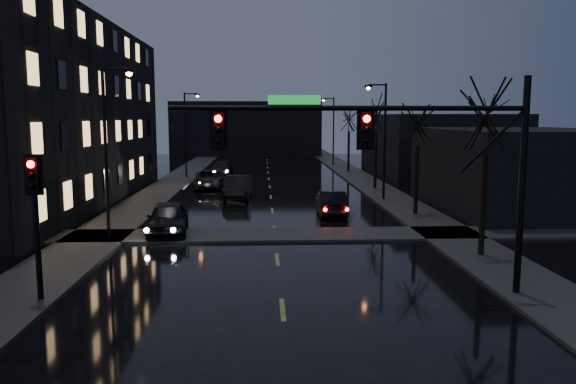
{
  "coord_description": "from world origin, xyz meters",
  "views": [
    {
      "loc": [
        -0.57,
        -8.19,
        5.73
      ],
      "look_at": [
        0.29,
        10.7,
        3.2
      ],
      "focal_mm": 35.0,
      "sensor_mm": 36.0,
      "label": 1
    }
  ],
  "objects": [
    {
      "name": "sidewalk_left",
      "position": [
        -8.5,
        35.0,
        0.06
      ],
      "size": [
        3.0,
        140.0,
        0.12
      ],
      "primitive_type": "cube",
      "color": "#2D2D2B",
      "rests_on": "ground"
    },
    {
      "name": "sidewalk_right",
      "position": [
        8.5,
        35.0,
        0.06
      ],
      "size": [
        3.0,
        140.0,
        0.12
      ],
      "primitive_type": "cube",
      "color": "#2D2D2B",
      "rests_on": "ground"
    },
    {
      "name": "sidewalk_cross",
      "position": [
        0.0,
        18.5,
        0.06
      ],
      "size": [
        40.0,
        3.0,
        0.12
      ],
      "primitive_type": "cube",
      "color": "#2D2D2B",
      "rests_on": "ground"
    },
    {
      "name": "apartment_block",
      "position": [
        -16.5,
        30.0,
        6.0
      ],
      "size": [
        12.0,
        30.0,
        12.0
      ],
      "primitive_type": "cube",
      "color": "black",
      "rests_on": "ground"
    },
    {
      "name": "commercial_right_near",
      "position": [
        15.5,
        26.0,
        2.5
      ],
      "size": [
        10.0,
        14.0,
        5.0
      ],
      "primitive_type": "cube",
      "color": "black",
      "rests_on": "ground"
    },
    {
      "name": "commercial_right_far",
      "position": [
        17.0,
        48.0,
        3.0
      ],
      "size": [
        12.0,
        18.0,
        6.0
      ],
      "primitive_type": "cube",
      "color": "black",
      "rests_on": "ground"
    },
    {
      "name": "far_block",
      "position": [
        -3.0,
        78.0,
        4.0
      ],
      "size": [
        22.0,
        10.0,
        8.0
      ],
      "primitive_type": "cube",
      "color": "black",
      "rests_on": "ground"
    },
    {
      "name": "signal_mast",
      "position": [
        3.85,
        9.0,
        4.87
      ],
      "size": [
        11.11,
        0.41,
        7.0
      ],
      "color": "black",
      "rests_on": "ground"
    },
    {
      "name": "signal_pole_left",
      "position": [
        -7.5,
        8.99,
        3.01
      ],
      "size": [
        0.35,
        0.41,
        4.53
      ],
      "color": "black",
      "rests_on": "ground"
    },
    {
      "name": "tree_near",
      "position": [
        8.4,
        14.0,
        6.22
      ],
      "size": [
        3.52,
        3.52,
        8.08
      ],
      "color": "black",
      "rests_on": "ground"
    },
    {
      "name": "tree_mid_a",
      "position": [
        8.4,
        24.0,
        5.83
      ],
      "size": [
        3.3,
        3.3,
        7.58
      ],
      "color": "black",
      "rests_on": "ground"
    },
    {
      "name": "tree_mid_b",
      "position": [
        8.4,
        36.0,
        6.61
      ],
      "size": [
        3.74,
        3.74,
        8.59
      ],
      "color": "black",
      "rests_on": "ground"
    },
    {
      "name": "tree_far",
      "position": [
        8.4,
        50.0,
        6.06
      ],
      "size": [
        3.43,
        3.43,
        7.88
      ],
      "color": "black",
      "rests_on": "ground"
    },
    {
      "name": "streetlight_l_near",
      "position": [
        -7.58,
        18.0,
        4.77
      ],
      "size": [
        1.53,
        0.28,
        8.0
      ],
      "color": "black",
      "rests_on": "ground"
    },
    {
      "name": "streetlight_l_far",
      "position": [
        -7.58,
        45.0,
        4.77
      ],
      "size": [
        1.53,
        0.28,
        8.0
      ],
      "color": "black",
      "rests_on": "ground"
    },
    {
      "name": "streetlight_r_mid",
      "position": [
        7.58,
        30.0,
        4.77
      ],
      "size": [
        1.53,
        0.28,
        8.0
      ],
      "color": "black",
      "rests_on": "ground"
    },
    {
      "name": "streetlight_r_far",
      "position": [
        7.58,
        58.0,
        4.77
      ],
      "size": [
        1.53,
        0.28,
        8.0
      ],
      "color": "black",
      "rests_on": "ground"
    },
    {
      "name": "oncoming_car_a",
      "position": [
        -5.25,
        19.18,
        0.8
      ],
      "size": [
        2.32,
        4.84,
        1.6
      ],
      "primitive_type": "imported",
      "rotation": [
        0.0,
        0.0,
        0.1
      ],
      "color": "black",
      "rests_on": "ground"
    },
    {
      "name": "oncoming_car_b",
      "position": [
        -2.35,
        31.28,
        0.81
      ],
      "size": [
        1.9,
        4.99,
        1.63
      ],
      "primitive_type": "imported",
      "rotation": [
        0.0,
        0.0,
        -0.04
      ],
      "color": "black",
      "rests_on": "ground"
    },
    {
      "name": "oncoming_car_c",
      "position": [
        -4.82,
        37.06,
        0.76
      ],
      "size": [
        2.99,
        5.65,
        1.51
      ],
      "primitive_type": "imported",
      "rotation": [
        0.0,
        0.0,
        0.09
      ],
      "color": "black",
      "rests_on": "ground"
    },
    {
      "name": "oncoming_car_d",
      "position": [
        -4.59,
        47.17,
        0.68
      ],
      "size": [
        2.1,
        4.78,
        1.37
      ],
      "primitive_type": "imported",
      "rotation": [
        0.0,
        0.0,
        -0.04
      ],
      "color": "black",
      "rests_on": "ground"
    },
    {
      "name": "lead_car",
      "position": [
        3.44,
        24.18,
        0.73
      ],
      "size": [
        1.65,
        4.45,
        1.46
      ],
      "primitive_type": "imported",
      "rotation": [
        0.0,
        0.0,
        3.12
      ],
      "color": "black",
      "rests_on": "ground"
    }
  ]
}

